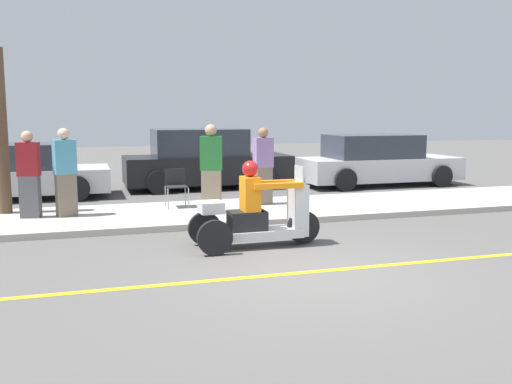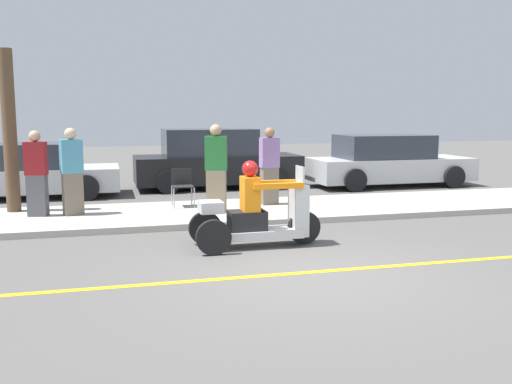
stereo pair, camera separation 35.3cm
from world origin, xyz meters
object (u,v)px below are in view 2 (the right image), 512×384
object	(u,v)px
spectator_mid_group	(216,170)
parked_car_lot_center	(388,162)
tree_trunk	(10,131)
spectator_by_tree	(37,175)
spectator_far_back	(72,173)
motorcycle_trike	(257,216)
parked_car_lot_right	(215,160)
folding_chair_set_back	(182,183)
spectator_near_curb	(269,168)
parked_car_lot_far	(21,172)

from	to	relation	value
spectator_mid_group	parked_car_lot_center	bearing A→B (deg)	32.73
parked_car_lot_center	tree_trunk	size ratio (longest dim) A/B	1.42
spectator_by_tree	tree_trunk	bearing A→B (deg)	128.06
spectator_far_back	parked_car_lot_center	bearing A→B (deg)	20.76
motorcycle_trike	spectator_far_back	xyz separation A→B (m)	(-3.00, 3.12, 0.46)
parked_car_lot_right	tree_trunk	size ratio (longest dim) A/B	1.41
motorcycle_trike	folding_chair_set_back	world-z (taller)	motorcycle_trike
folding_chair_set_back	parked_car_lot_right	distance (m)	3.95
spectator_mid_group	tree_trunk	distance (m)	4.31
spectator_near_curb	parked_car_lot_far	xyz separation A→B (m)	(-5.61, 3.30, -0.29)
parked_car_lot_center	tree_trunk	xyz separation A→B (m)	(-9.94, -2.56, 1.07)
spectator_by_tree	spectator_near_curb	bearing A→B (deg)	2.52
spectator_near_curb	spectator_mid_group	size ratio (longest dim) A/B	0.95
spectator_near_curb	folding_chair_set_back	xyz separation A→B (m)	(-1.91, 0.27, -0.32)
spectator_far_back	spectator_mid_group	xyz separation A→B (m)	(2.84, -0.47, 0.03)
spectator_mid_group	parked_car_lot_far	world-z (taller)	spectator_mid_group
folding_chair_set_back	parked_car_lot_far	size ratio (longest dim) A/B	0.18
motorcycle_trike	spectator_near_curb	xyz separation A→B (m)	(1.18, 3.36, 0.45)
parked_car_lot_far	tree_trunk	bearing A→B (deg)	-85.90
spectator_near_curb	parked_car_lot_far	bearing A→B (deg)	149.53
parked_car_lot_far	parked_car_lot_right	distance (m)	5.16
parked_car_lot_center	spectator_mid_group	bearing A→B (deg)	-147.27
spectator_mid_group	tree_trunk	world-z (taller)	tree_trunk
spectator_near_curb	folding_chair_set_back	world-z (taller)	spectator_near_curb
parked_car_lot_center	spectator_far_back	bearing A→B (deg)	-159.24
folding_chair_set_back	spectator_by_tree	bearing A→B (deg)	-170.64
motorcycle_trike	parked_car_lot_center	size ratio (longest dim) A/B	0.45
spectator_by_tree	parked_car_lot_center	size ratio (longest dim) A/B	0.36
motorcycle_trike	parked_car_lot_center	xyz separation A→B (m)	(5.71, 6.42, 0.21)
spectator_mid_group	folding_chair_set_back	distance (m)	1.20
tree_trunk	folding_chair_set_back	bearing A→B (deg)	-3.62
spectator_near_curb	tree_trunk	xyz separation A→B (m)	(-5.41, 0.49, 0.84)
parked_car_lot_center	parked_car_lot_right	distance (m)	5.10
motorcycle_trike	parked_car_lot_right	xyz separation A→B (m)	(0.70, 7.32, 0.29)
spectator_far_back	spectator_by_tree	size ratio (longest dim) A/B	1.03
spectator_near_curb	parked_car_lot_right	distance (m)	3.99
spectator_far_back	spectator_by_tree	bearing A→B (deg)	177.15
spectator_near_curb	spectator_far_back	bearing A→B (deg)	-176.62
spectator_by_tree	parked_car_lot_center	distance (m)	9.94
motorcycle_trike	parked_car_lot_far	xyz separation A→B (m)	(-4.42, 6.66, 0.16)
motorcycle_trike	parked_car_lot_far	bearing A→B (deg)	123.59
spectator_near_curb	parked_car_lot_center	distance (m)	5.47
parked_car_lot_far	spectator_by_tree	bearing A→B (deg)	-77.89
parked_car_lot_center	tree_trunk	distance (m)	10.32
spectator_far_back	tree_trunk	distance (m)	1.65
spectator_far_back	tree_trunk	world-z (taller)	tree_trunk
motorcycle_trike	spectator_by_tree	world-z (taller)	spectator_by_tree
parked_car_lot_center	parked_car_lot_right	world-z (taller)	parked_car_lot_right
motorcycle_trike	parked_car_lot_center	bearing A→B (deg)	48.33
motorcycle_trike	spectator_far_back	distance (m)	4.35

